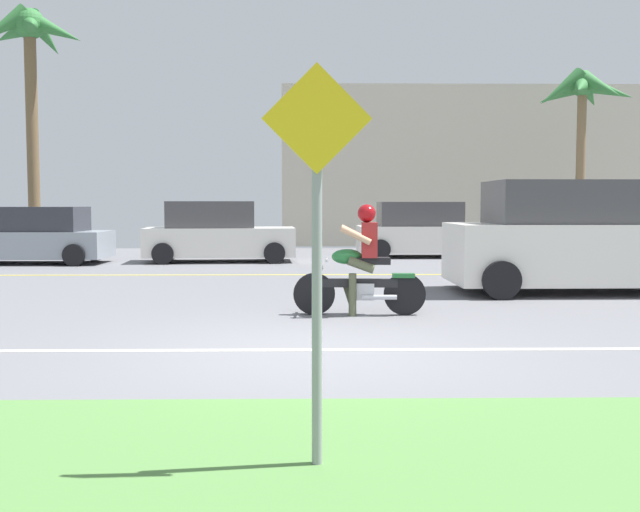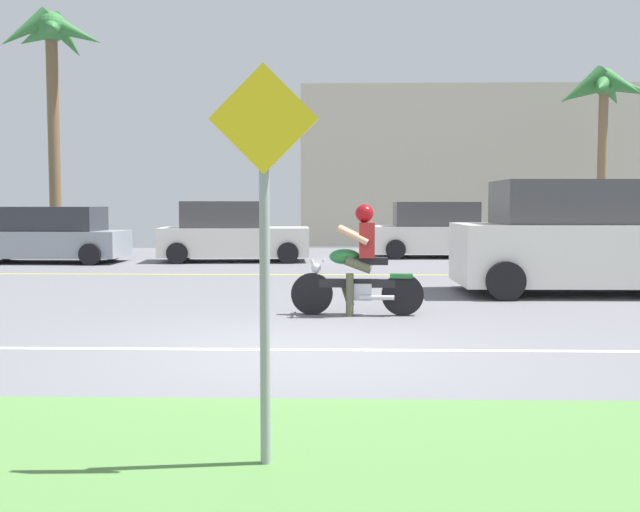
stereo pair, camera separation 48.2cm
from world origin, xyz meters
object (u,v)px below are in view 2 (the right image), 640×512
object	(u,v)px
suv_nearby	(585,239)
palm_tree_0	(52,52)
parked_car_2	(441,232)
palm_tree_1	(604,96)
motorcyclist	(358,268)
parked_car_0	(49,236)
parked_car_1	(232,234)
street_sign	(264,226)

from	to	relation	value
suv_nearby	palm_tree_0	size ratio (longest dim) A/B	0.59
parked_car_2	palm_tree_1	distance (m)	7.17
motorcyclist	suv_nearby	world-z (taller)	suv_nearby
parked_car_0	palm_tree_1	size ratio (longest dim) A/B	0.71
suv_nearby	parked_car_1	size ratio (longest dim) A/B	1.11
palm_tree_0	street_sign	xyz separation A→B (m)	(8.66, -19.19, -4.89)
street_sign	parked_car_2	bearing A→B (deg)	79.00
suv_nearby	parked_car_2	world-z (taller)	suv_nearby
motorcyclist	palm_tree_0	bearing A→B (deg)	125.62
parked_car_0	parked_car_1	bearing A→B (deg)	5.87
motorcyclist	parked_car_2	xyz separation A→B (m)	(2.69, 11.27, 0.09)
palm_tree_1	street_sign	world-z (taller)	palm_tree_1
suv_nearby	parked_car_0	world-z (taller)	suv_nearby
parked_car_2	motorcyclist	bearing A→B (deg)	-103.44
parked_car_1	suv_nearby	bearing A→B (deg)	-43.97
motorcyclist	street_sign	world-z (taller)	street_sign
palm_tree_0	street_sign	distance (m)	21.62
motorcyclist	palm_tree_1	xyz separation A→B (m)	(8.08, 13.46, 4.29)
palm_tree_0	parked_car_0	bearing A→B (deg)	-71.34
suv_nearby	palm_tree_1	distance (m)	12.25
parked_car_2	street_sign	xyz separation A→B (m)	(-3.39, -17.41, 0.69)
street_sign	palm_tree_1	bearing A→B (deg)	65.90
palm_tree_0	parked_car_1	bearing A→B (deg)	-29.59
parked_car_1	street_sign	bearing A→B (deg)	-81.00
motorcyclist	suv_nearby	bearing A→B (deg)	33.14
suv_nearby	parked_car_1	distance (m)	9.99
parked_car_1	palm_tree_1	size ratio (longest dim) A/B	0.69
parked_car_0	street_sign	size ratio (longest dim) A/B	1.77
parked_car_2	palm_tree_1	xyz separation A→B (m)	(5.38, 2.19, 4.20)
suv_nearby	parked_car_2	xyz separation A→B (m)	(-1.31, 8.66, -0.20)
parked_car_0	street_sign	xyz separation A→B (m)	(7.31, -15.19, 0.75)
parked_car_2	palm_tree_0	distance (m)	13.39
parked_car_1	parked_car_2	size ratio (longest dim) A/B	1.00
parked_car_0	parked_car_2	xyz separation A→B (m)	(10.69, 2.22, 0.05)
parked_car_0	parked_car_2	bearing A→B (deg)	11.73
suv_nearby	street_sign	bearing A→B (deg)	-118.22
palm_tree_1	street_sign	size ratio (longest dim) A/B	2.50
motorcyclist	parked_car_1	size ratio (longest dim) A/B	0.46
motorcyclist	street_sign	size ratio (longest dim) A/B	0.79
parked_car_0	palm_tree_0	size ratio (longest dim) A/B	0.54
parked_car_2	street_sign	world-z (taller)	street_sign
suv_nearby	street_sign	xyz separation A→B (m)	(-4.70, -8.76, 0.49)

